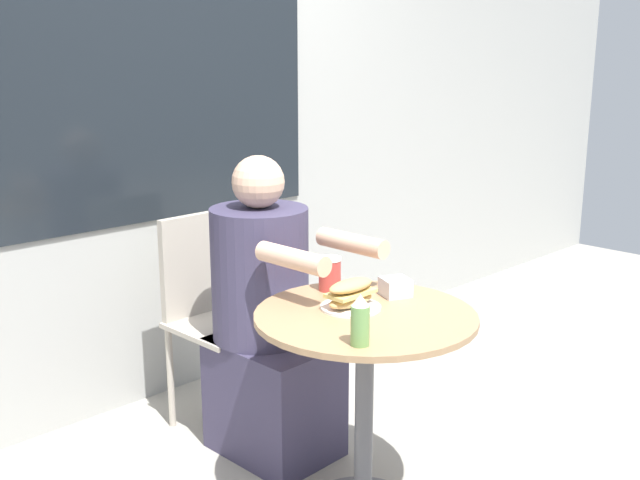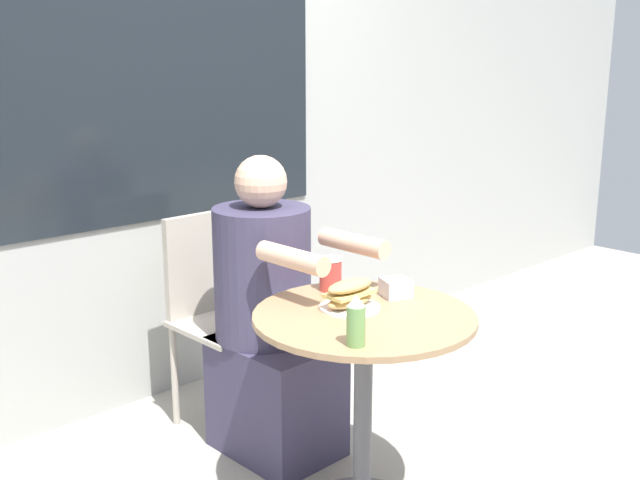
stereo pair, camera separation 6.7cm
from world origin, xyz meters
TOP-DOWN VIEW (x-y plane):
  - storefront_wall at (-0.00, 1.30)m, footprint 8.00×0.09m
  - cafe_table at (0.00, 0.00)m, footprint 0.70×0.70m
  - diner_chair at (0.06, 0.90)m, footprint 0.39×0.39m
  - seated_diner at (0.06, 0.54)m, footprint 0.37×0.66m
  - sandwich_on_plate at (-0.00, 0.06)m, footprint 0.20×0.20m
  - drink_cup at (0.09, 0.25)m, footprint 0.08×0.08m
  - napkin_box at (0.20, 0.05)m, footprint 0.12×0.12m
  - condiment_bottle at (-0.21, -0.17)m, footprint 0.05×0.05m

SIDE VIEW (x-z plane):
  - seated_diner at x=0.06m, z-range -0.08..1.06m
  - cafe_table at x=0.00m, z-range 0.16..0.87m
  - diner_chair at x=0.06m, z-range 0.09..0.96m
  - napkin_box at x=0.20m, z-range 0.71..0.77m
  - sandwich_on_plate at x=0.00m, z-range 0.70..0.80m
  - drink_cup at x=0.09m, z-range 0.71..0.82m
  - condiment_bottle at x=-0.21m, z-range 0.71..0.85m
  - storefront_wall at x=0.00m, z-range 0.00..2.80m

